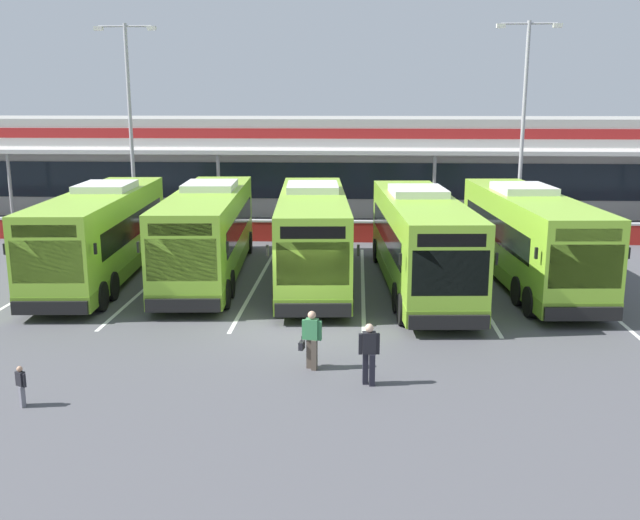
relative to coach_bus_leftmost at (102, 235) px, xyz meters
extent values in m
plane|color=#4C4C51|center=(8.42, -6.25, -1.79)|extent=(200.00, 200.00, 0.00)
cube|color=#B7B7B2|center=(8.42, 20.75, 0.96)|extent=(70.00, 10.00, 5.50)
cube|color=#19232D|center=(8.42, 15.73, 0.51)|extent=(66.00, 0.08, 2.20)
cube|color=maroon|center=(8.42, 15.72, 3.36)|extent=(68.00, 0.08, 0.60)
cube|color=beige|center=(8.42, 14.25, 2.41)|extent=(67.00, 3.00, 0.24)
cube|color=gray|center=(8.42, 20.75, 3.96)|extent=(70.00, 10.00, 0.50)
cylinder|color=#999999|center=(-10.18, 13.05, 0.31)|extent=(0.20, 0.20, 4.20)
cylinder|color=#999999|center=(2.22, 13.05, 0.31)|extent=(0.20, 0.20, 4.20)
cylinder|color=#999999|center=(14.62, 13.05, 0.31)|extent=(0.20, 0.20, 4.20)
cube|color=maroon|center=(8.42, 8.25, -1.29)|extent=(60.00, 0.36, 1.00)
cube|color=#B2B2B2|center=(8.42, 8.25, -0.74)|extent=(60.00, 0.40, 0.10)
cube|color=#8CC633|center=(0.00, -0.04, 0.12)|extent=(3.32, 12.14, 3.19)
cube|color=olive|center=(0.00, -0.04, -1.19)|extent=(3.34, 12.16, 0.56)
cube|color=black|center=(-0.02, 0.36, 0.36)|extent=(3.19, 9.75, 0.96)
cube|color=black|center=(0.39, -5.98, 0.26)|extent=(2.31, 0.25, 1.40)
cube|color=black|center=(0.39, -5.99, 1.26)|extent=(2.05, 0.21, 0.40)
cube|color=silver|center=(-0.06, 0.96, 1.85)|extent=(2.23, 2.93, 0.28)
cube|color=black|center=(0.39, -6.09, -1.24)|extent=(2.46, 0.32, 0.44)
cube|color=black|center=(1.82, -5.53, 0.61)|extent=(0.09, 0.12, 0.36)
cube|color=black|center=(-1.09, -5.72, 0.61)|extent=(0.09, 0.12, 0.36)
cylinder|color=black|center=(0.90, 4.63, -1.27)|extent=(0.39, 1.06, 1.04)
cylinder|color=black|center=(-1.49, 4.47, -1.27)|extent=(0.39, 1.06, 1.04)
cylinder|color=black|center=(1.40, -3.15, -1.27)|extent=(0.39, 1.06, 1.04)
cylinder|color=black|center=(-0.98, -3.31, -1.27)|extent=(0.39, 1.06, 1.04)
cylinder|color=black|center=(1.49, -4.55, -1.27)|extent=(0.39, 1.06, 1.04)
cylinder|color=black|center=(-0.89, -4.71, -1.27)|extent=(0.39, 1.06, 1.04)
cube|color=#8CC633|center=(4.22, 0.47, 0.12)|extent=(3.32, 12.14, 3.19)
cube|color=olive|center=(4.22, 0.47, -1.19)|extent=(3.34, 12.16, 0.56)
cube|color=black|center=(4.20, 0.87, 0.36)|extent=(3.19, 9.75, 0.96)
cube|color=black|center=(4.61, -5.47, 0.26)|extent=(2.31, 0.25, 1.40)
cube|color=black|center=(4.61, -5.48, 1.26)|extent=(2.05, 0.21, 0.40)
cube|color=silver|center=(4.16, 1.47, 1.85)|extent=(2.23, 2.93, 0.28)
cube|color=black|center=(4.61, -5.58, -1.24)|extent=(2.46, 0.32, 0.44)
cube|color=black|center=(6.04, -5.02, 0.61)|extent=(0.09, 0.12, 0.36)
cube|color=black|center=(3.13, -5.21, 0.61)|extent=(0.09, 0.12, 0.36)
cylinder|color=black|center=(5.12, 5.14, -1.27)|extent=(0.39, 1.06, 1.04)
cylinder|color=black|center=(2.73, 4.99, -1.27)|extent=(0.39, 1.06, 1.04)
cylinder|color=black|center=(5.62, -2.64, -1.27)|extent=(0.39, 1.06, 1.04)
cylinder|color=black|center=(3.24, -2.80, -1.27)|extent=(0.39, 1.06, 1.04)
cylinder|color=black|center=(5.71, -4.04, -1.27)|extent=(0.39, 1.06, 1.04)
cylinder|color=black|center=(3.33, -4.20, -1.27)|extent=(0.39, 1.06, 1.04)
cube|color=#8CC633|center=(8.50, 0.16, 0.12)|extent=(3.32, 12.14, 3.19)
cube|color=olive|center=(8.50, 0.16, -1.19)|extent=(3.34, 12.16, 0.56)
cube|color=black|center=(8.48, 0.56, 0.36)|extent=(3.19, 9.75, 0.96)
cube|color=black|center=(8.89, -5.78, 0.26)|extent=(2.31, 0.25, 1.40)
cube|color=black|center=(8.89, -5.79, 1.26)|extent=(2.05, 0.21, 0.40)
cube|color=silver|center=(8.44, 1.16, 1.85)|extent=(2.23, 2.93, 0.28)
cube|color=black|center=(8.89, -5.89, -1.24)|extent=(2.46, 0.32, 0.44)
cube|color=black|center=(10.32, -5.33, 0.61)|extent=(0.09, 0.12, 0.36)
cube|color=black|center=(7.41, -5.52, 0.61)|extent=(0.09, 0.12, 0.36)
cylinder|color=black|center=(9.40, 4.83, -1.27)|extent=(0.39, 1.06, 1.04)
cylinder|color=black|center=(7.01, 4.68, -1.27)|extent=(0.39, 1.06, 1.04)
cylinder|color=black|center=(9.90, -2.95, -1.27)|extent=(0.39, 1.06, 1.04)
cylinder|color=black|center=(7.52, -3.11, -1.27)|extent=(0.39, 1.06, 1.04)
cylinder|color=black|center=(9.99, -4.35, -1.27)|extent=(0.39, 1.06, 1.04)
cylinder|color=black|center=(7.61, -4.51, -1.27)|extent=(0.39, 1.06, 1.04)
cube|color=#8CC633|center=(12.68, -0.88, 0.12)|extent=(3.32, 12.14, 3.19)
cube|color=olive|center=(12.68, -0.88, -1.19)|extent=(3.34, 12.16, 0.56)
cube|color=black|center=(12.65, -0.48, 0.36)|extent=(3.19, 9.75, 0.96)
cube|color=black|center=(13.06, -6.82, 0.26)|extent=(2.31, 0.25, 1.40)
cube|color=black|center=(13.06, -6.83, 1.26)|extent=(2.05, 0.21, 0.40)
cube|color=silver|center=(12.61, 0.12, 1.85)|extent=(2.23, 2.93, 0.28)
cube|color=black|center=(13.07, -6.93, -1.24)|extent=(2.46, 0.32, 0.44)
cube|color=black|center=(14.49, -6.37, 0.61)|extent=(0.09, 0.12, 0.36)
cube|color=black|center=(11.59, -6.56, 0.61)|extent=(0.09, 0.12, 0.36)
cylinder|color=black|center=(13.57, 3.79, -1.27)|extent=(0.39, 1.06, 1.04)
cylinder|color=black|center=(11.19, 3.63, -1.27)|extent=(0.39, 1.06, 1.04)
cylinder|color=black|center=(14.08, -4.00, -1.27)|extent=(0.39, 1.06, 1.04)
cylinder|color=black|center=(11.69, -4.15, -1.27)|extent=(0.39, 1.06, 1.04)
cylinder|color=black|center=(14.17, -5.39, -1.27)|extent=(0.39, 1.06, 1.04)
cylinder|color=black|center=(11.78, -5.55, -1.27)|extent=(0.39, 1.06, 1.04)
cube|color=#8CC633|center=(16.99, 0.21, 0.12)|extent=(3.32, 12.14, 3.19)
cube|color=olive|center=(16.99, 0.21, -1.19)|extent=(3.34, 12.16, 0.56)
cube|color=black|center=(16.96, 0.61, 0.36)|extent=(3.19, 9.75, 0.96)
cube|color=black|center=(17.37, -5.73, 0.26)|extent=(2.31, 0.25, 1.40)
cube|color=black|center=(17.37, -5.74, 1.26)|extent=(2.05, 0.21, 0.40)
cube|color=silver|center=(16.93, 1.21, 1.85)|extent=(2.23, 2.93, 0.28)
cube|color=black|center=(17.38, -5.83, -1.24)|extent=(2.46, 0.32, 0.44)
cube|color=black|center=(18.80, -5.28, 0.61)|extent=(0.09, 0.12, 0.36)
cube|color=black|center=(15.90, -5.47, 0.61)|extent=(0.09, 0.12, 0.36)
cylinder|color=black|center=(17.89, 4.88, -1.27)|extent=(0.39, 1.06, 1.04)
cylinder|color=black|center=(15.50, 4.73, -1.27)|extent=(0.39, 1.06, 1.04)
cylinder|color=black|center=(18.39, -2.90, -1.27)|extent=(0.39, 1.06, 1.04)
cylinder|color=black|center=(16.00, -3.06, -1.27)|extent=(0.39, 1.06, 1.04)
cylinder|color=black|center=(18.48, -4.30, -1.27)|extent=(0.39, 1.06, 1.04)
cylinder|color=black|center=(16.09, -4.45, -1.27)|extent=(0.39, 1.06, 1.04)
cube|color=silver|center=(-2.08, -0.25, -1.78)|extent=(0.14, 13.00, 0.01)
cube|color=silver|center=(2.12, -0.25, -1.78)|extent=(0.14, 13.00, 0.01)
cube|color=silver|center=(6.32, -0.25, -1.78)|extent=(0.14, 13.00, 0.01)
cube|color=silver|center=(10.52, -0.25, -1.78)|extent=(0.14, 13.00, 0.01)
cube|color=silver|center=(14.72, -0.25, -1.78)|extent=(0.14, 13.00, 0.01)
cube|color=silver|center=(18.92, -0.25, -1.78)|extent=(0.14, 13.00, 0.01)
cube|color=#4C4238|center=(9.03, -9.46, -1.37)|extent=(0.17, 0.20, 0.84)
cube|color=#4C4238|center=(9.16, -9.61, -1.37)|extent=(0.17, 0.20, 0.84)
cube|color=#387F4C|center=(9.10, -9.53, -0.67)|extent=(0.37, 0.27, 0.56)
cube|color=#387F4C|center=(8.88, -9.50, -0.69)|extent=(0.11, 0.11, 0.54)
cube|color=#387F4C|center=(9.31, -9.57, -0.69)|extent=(0.11, 0.11, 0.54)
sphere|color=tan|center=(9.10, -9.53, -0.28)|extent=(0.22, 0.22, 0.22)
cube|color=black|center=(8.81, -9.46, -1.16)|extent=(0.17, 0.30, 0.22)
cylinder|color=black|center=(8.81, -9.46, -0.98)|extent=(0.02, 0.02, 0.16)
cube|color=black|center=(10.52, -10.50, -1.37)|extent=(0.15, 0.19, 0.84)
cube|color=black|center=(10.69, -10.60, -1.37)|extent=(0.15, 0.19, 0.84)
cube|color=black|center=(10.61, -10.55, -0.67)|extent=(0.36, 0.24, 0.56)
cube|color=black|center=(10.39, -10.57, -0.69)|extent=(0.10, 0.11, 0.54)
cube|color=black|center=(10.83, -10.53, -0.69)|extent=(0.10, 0.11, 0.54)
sphere|color=#DBB293|center=(10.61, -10.55, -0.28)|extent=(0.22, 0.22, 0.22)
cube|color=slate|center=(2.38, -12.25, -1.53)|extent=(0.13, 0.14, 0.52)
cube|color=slate|center=(2.43, -12.36, -1.53)|extent=(0.13, 0.14, 0.52)
cube|color=black|center=(2.40, -12.31, -1.09)|extent=(0.25, 0.22, 0.35)
cube|color=black|center=(2.29, -12.24, -1.11)|extent=(0.08, 0.08, 0.33)
cube|color=black|center=(2.52, -12.37, -1.11)|extent=(0.08, 0.08, 0.33)
sphere|color=tan|center=(2.40, -12.31, -0.85)|extent=(0.14, 0.14, 0.14)
cylinder|color=#9E9EA3|center=(-1.88, 10.30, 3.71)|extent=(0.20, 0.20, 11.00)
cylinder|color=#9E9EA3|center=(-1.88, 10.30, 9.06)|extent=(2.80, 0.10, 0.10)
cube|color=silver|center=(-3.28, 10.30, 8.96)|extent=(0.44, 0.28, 0.20)
cube|color=silver|center=(-0.48, 10.30, 8.96)|extent=(0.44, 0.28, 0.20)
cylinder|color=#9E9EA3|center=(18.76, 10.09, 3.71)|extent=(0.20, 0.20, 11.00)
cylinder|color=#9E9EA3|center=(18.76, 10.09, 9.06)|extent=(2.80, 0.10, 0.10)
cube|color=silver|center=(17.36, 10.09, 8.96)|extent=(0.44, 0.28, 0.20)
cube|color=silver|center=(20.16, 10.09, 8.96)|extent=(0.44, 0.28, 0.20)
camera|label=1|loc=(10.27, -27.52, 5.28)|focal=39.75mm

